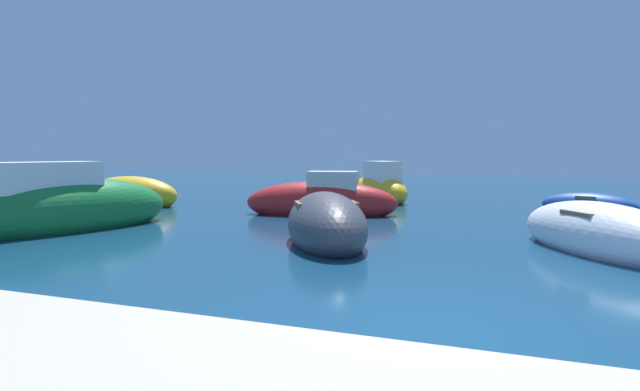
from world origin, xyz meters
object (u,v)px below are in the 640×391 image
(moored_boat_1, at_px, (589,206))
(moored_boat_4, at_px, (62,208))
(moored_boat_6, at_px, (322,201))
(moored_boat_0, at_px, (326,225))
(moored_boat_3, at_px, (130,195))
(moored_boat_2, at_px, (379,189))
(moored_boat_5, at_px, (599,234))

(moored_boat_1, distance_m, moored_boat_4, 15.65)
(moored_boat_4, xyz_separation_m, moored_boat_6, (4.87, 5.55, -0.13))
(moored_boat_0, xyz_separation_m, moored_boat_3, (-9.65, 5.24, -0.01))
(moored_boat_0, bearing_deg, moored_boat_2, -20.42)
(moored_boat_0, height_order, moored_boat_2, moored_boat_2)
(moored_boat_3, xyz_separation_m, moored_boat_4, (2.72, -5.69, 0.17))
(moored_boat_0, relative_size, moored_boat_1, 1.34)
(moored_boat_1, relative_size, moored_boat_4, 0.51)
(moored_boat_1, xyz_separation_m, moored_boat_4, (-12.72, -9.12, 0.32))
(moored_boat_0, xyz_separation_m, moored_boat_1, (5.78, 8.68, -0.16))
(moored_boat_5, bearing_deg, moored_boat_2, 4.29)
(moored_boat_0, height_order, moored_boat_1, moored_boat_0)
(moored_boat_1, height_order, moored_boat_2, moored_boat_2)
(moored_boat_0, xyz_separation_m, moored_boat_6, (-2.07, 5.10, 0.03))
(moored_boat_4, bearing_deg, moored_boat_6, -26.45)
(moored_boat_1, height_order, moored_boat_3, moored_boat_3)
(moored_boat_1, relative_size, moored_boat_6, 0.63)
(moored_boat_5, bearing_deg, moored_boat_6, 28.49)
(moored_boat_3, height_order, moored_boat_4, moored_boat_4)
(moored_boat_0, height_order, moored_boat_4, moored_boat_4)
(moored_boat_0, bearing_deg, moored_boat_4, 64.29)
(moored_boat_5, bearing_deg, moored_boat_0, 68.15)
(moored_boat_6, bearing_deg, moored_boat_1, -167.56)
(moored_boat_1, bearing_deg, moored_boat_6, 47.73)
(moored_boat_0, distance_m, moored_boat_6, 5.51)
(moored_boat_2, xyz_separation_m, moored_boat_4, (-5.30, -10.76, 0.07))
(moored_boat_1, height_order, moored_boat_4, moored_boat_4)
(moored_boat_1, relative_size, moored_boat_2, 0.83)
(moored_boat_1, xyz_separation_m, moored_boat_5, (-0.45, -7.67, 0.12))
(moored_boat_0, bearing_deg, moored_boat_6, -7.36)
(moored_boat_2, bearing_deg, moored_boat_5, 174.50)
(moored_boat_1, relative_size, moored_boat_3, 0.80)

